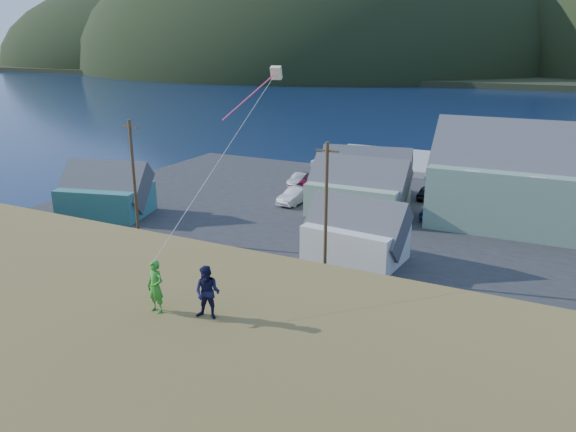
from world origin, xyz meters
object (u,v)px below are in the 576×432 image
at_px(kite_flyer_green, 156,287).
at_px(kite_flyer_navy, 208,293).
at_px(wharf, 423,164).
at_px(shed_teal, 106,192).
at_px(shed_palegreen_near, 358,189).
at_px(shed_white, 356,232).
at_px(shed_palegreen_far, 365,173).

distance_m(kite_flyer_green, kite_flyer_navy, 1.84).
bearing_deg(wharf, shed_teal, -121.78).
bearing_deg(kite_flyer_navy, kite_flyer_green, -178.25).
distance_m(shed_palegreen_near, shed_white, 11.62).
bearing_deg(shed_palegreen_near, wharf, 87.58).
relative_size(shed_palegreen_near, kite_flyer_navy, 5.14).
distance_m(wharf, kite_flyer_green, 59.61).
bearing_deg(kite_flyer_green, kite_flyer_navy, 19.31).
bearing_deg(shed_white, kite_flyer_navy, -77.07).
bearing_deg(shed_palegreen_near, shed_teal, -153.94).
bearing_deg(kite_flyer_navy, shed_teal, 128.96).
distance_m(shed_teal, kite_flyer_green, 36.34).
distance_m(shed_palegreen_near, shed_palegreen_far, 7.08).
distance_m(shed_white, shed_palegreen_far, 18.67).
height_order(shed_teal, kite_flyer_navy, kite_flyer_navy).
relative_size(wharf, kite_flyer_navy, 14.40).
bearing_deg(kite_flyer_green, wharf, 101.60).
xyz_separation_m(shed_teal, shed_white, (24.80, -0.12, -0.10)).
height_order(shed_palegreen_far, kite_flyer_navy, kite_flyer_navy).
xyz_separation_m(shed_palegreen_near, shed_white, (3.83, -10.97, -0.25)).
distance_m(shed_white, kite_flyer_navy, 24.72).
height_order(shed_white, kite_flyer_navy, kite_flyer_navy).
xyz_separation_m(wharf, shed_white, (3.36, -34.73, 1.81)).
bearing_deg(wharf, shed_white, -84.47).
bearing_deg(shed_palegreen_far, shed_white, -83.71).
xyz_separation_m(shed_palegreen_near, kite_flyer_green, (5.44, -35.15, 5.60)).
bearing_deg(shed_palegreen_far, kite_flyer_navy, -88.75).
bearing_deg(shed_palegreen_far, shed_palegreen_near, -87.24).
height_order(shed_palegreen_near, kite_flyer_green, kite_flyer_green).
bearing_deg(shed_white, shed_palegreen_near, 114.04).
relative_size(shed_white, kite_flyer_green, 4.26).
distance_m(shed_teal, shed_palegreen_near, 23.61).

